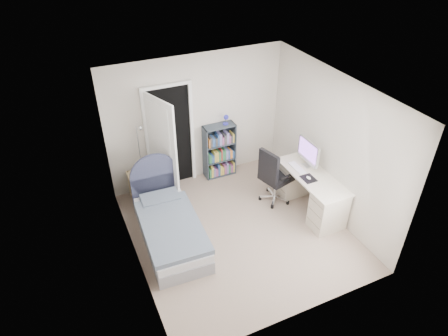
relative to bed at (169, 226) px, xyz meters
name	(u,v)px	position (x,y,z in m)	size (l,w,h in m)	color
room_shell	(240,169)	(1.10, -0.31, 0.99)	(3.50, 3.70, 2.60)	gray
door	(165,145)	(0.38, 1.22, 0.78)	(0.92, 0.79, 2.06)	black
bed	(169,226)	(0.00, 0.00, 0.00)	(0.96, 1.89, 1.14)	gray
nightstand	(140,180)	(-0.14, 1.23, 0.15)	(0.43, 0.43, 0.62)	#D6BB83
floor_lamp	(143,168)	(-0.04, 1.33, 0.34)	(0.21, 0.21, 1.47)	silver
bookcase	(220,152)	(1.50, 1.36, 0.25)	(0.62, 0.27, 1.31)	#37414B
desk	(310,190)	(2.50, -0.30, 0.14)	(0.60, 1.50, 1.23)	beige
office_chair	(273,174)	(2.00, 0.16, 0.35)	(0.60, 0.62, 1.10)	silver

